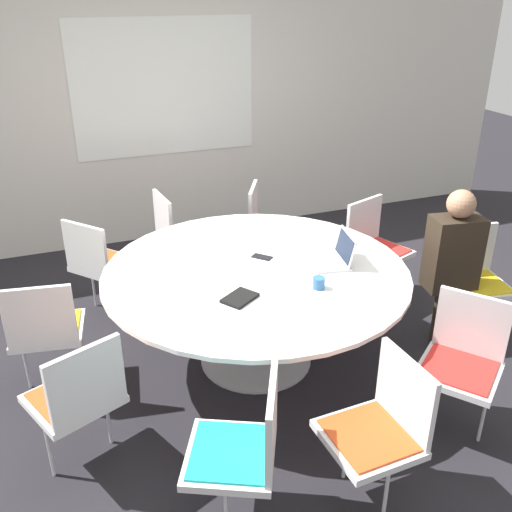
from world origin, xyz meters
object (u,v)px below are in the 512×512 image
object	(u,v)px
chair_6	(78,394)
laptop	(335,256)
spiral_notebook	(240,298)
chair_1	(374,242)
chair_9	(463,356)
chair_4	(99,260)
chair_5	(46,326)
chair_7	(244,445)
chair_3	(178,231)
chair_0	(474,273)
coffee_cup	(319,283)
chair_8	(381,424)
person_0	(454,257)
chair_2	(267,223)
cell_phone	(262,257)

from	to	relation	value
chair_6	laptop	size ratio (longest dim) A/B	2.46
laptop	spiral_notebook	xyz separation A→B (m)	(-0.78, -0.24, -0.04)
chair_1	chair_9	xyz separation A→B (m)	(-0.38, -1.59, 0.00)
chair_4	chair_5	size ratio (longest dim) A/B	1.00
chair_5	chair_7	bearing A→B (deg)	-50.63
chair_1	chair_3	distance (m)	1.70
chair_0	chair_7	bearing A→B (deg)	35.28
chair_6	chair_0	bearing A→B (deg)	-15.69
chair_0	chair_6	bearing A→B (deg)	17.42
chair_0	spiral_notebook	bearing A→B (deg)	13.52
chair_6	chair_5	bearing A→B (deg)	76.67
chair_7	coffee_cup	bearing A→B (deg)	-16.80
chair_8	person_0	xyz separation A→B (m)	(1.28, 1.10, 0.20)
chair_4	chair_5	bearing A→B (deg)	-66.58
chair_4	chair_6	size ratio (longest dim) A/B	1.00
chair_3	chair_2	bearing A→B (deg)	75.85
chair_4	coffee_cup	distance (m)	1.87
chair_6	chair_9	bearing A→B (deg)	-35.04
chair_0	chair_2	world-z (taller)	same
chair_3	person_0	world-z (taller)	person_0
chair_9	cell_phone	world-z (taller)	chair_9
laptop	spiral_notebook	world-z (taller)	laptop
chair_2	chair_6	distance (m)	2.60
chair_9	spiral_notebook	bearing A→B (deg)	20.32
chair_7	spiral_notebook	bearing A→B (deg)	7.66
chair_0	chair_3	distance (m)	2.46
spiral_notebook	chair_9	bearing A→B (deg)	-32.44
chair_3	cell_phone	world-z (taller)	chair_3
chair_3	chair_9	world-z (taller)	same
chair_3	spiral_notebook	bearing A→B (deg)	-6.84
chair_4	chair_5	xyz separation A→B (m)	(-0.44, -0.86, 0.00)
chair_5	spiral_notebook	world-z (taller)	chair_5
coffee_cup	chair_9	bearing A→B (deg)	-47.45
chair_8	chair_5	bearing A→B (deg)	41.81
laptop	chair_8	bearing A→B (deg)	-7.75
chair_3	cell_phone	xyz separation A→B (m)	(0.31, -1.21, 0.23)
chair_9	person_0	distance (m)	0.97
person_0	spiral_notebook	bearing A→B (deg)	12.69
chair_2	chair_8	distance (m)	2.66
chair_0	cell_phone	xyz separation A→B (m)	(-1.56, 0.39, 0.23)
chair_7	laptop	size ratio (longest dim) A/B	2.46
chair_6	person_0	size ratio (longest dim) A/B	0.71
spiral_notebook	chair_8	bearing A→B (deg)	-70.33
chair_2	coffee_cup	size ratio (longest dim) A/B	10.90
chair_8	coffee_cup	size ratio (longest dim) A/B	10.90
chair_7	chair_9	distance (m)	1.45
person_0	coffee_cup	size ratio (longest dim) A/B	15.39
chair_5	laptop	bearing A→B (deg)	1.77
chair_5	chair_6	size ratio (longest dim) A/B	1.00
chair_6	chair_8	distance (m)	1.58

